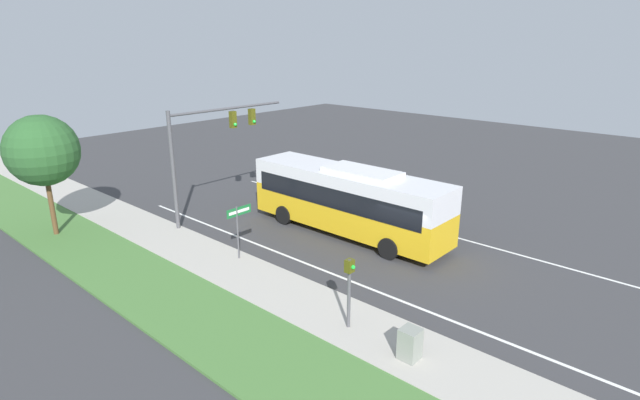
% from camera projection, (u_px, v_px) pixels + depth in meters
% --- Properties ---
extents(ground_plane, '(80.00, 80.00, 0.00)m').
position_uv_depth(ground_plane, '(408.00, 257.00, 22.64)').
color(ground_plane, '#38383A').
extents(sidewalk, '(2.80, 80.00, 0.12)m').
position_uv_depth(sidewalk, '(317.00, 308.00, 18.23)').
color(sidewalk, '#ADA89E').
rests_on(sidewalk, ground_plane).
extents(grass_verge, '(3.60, 80.00, 0.10)m').
position_uv_depth(grass_verge, '(250.00, 347.00, 15.96)').
color(grass_verge, '#477538').
rests_on(grass_verge, ground_plane).
extents(lane_divider_near, '(0.14, 30.00, 0.01)m').
position_uv_depth(lane_divider_near, '(360.00, 285.00, 20.09)').
color(lane_divider_near, silver).
rests_on(lane_divider_near, ground_plane).
extents(lane_divider_far, '(0.14, 30.00, 0.01)m').
position_uv_depth(lane_divider_far, '(447.00, 235.00, 25.19)').
color(lane_divider_far, silver).
rests_on(lane_divider_far, ground_plane).
extents(bus, '(2.76, 10.82, 3.49)m').
position_uv_depth(bus, '(348.00, 197.00, 24.86)').
color(bus, gold).
rests_on(bus, ground_plane).
extents(signal_gantry, '(7.44, 0.41, 6.15)m').
position_uv_depth(signal_gantry, '(210.00, 138.00, 26.14)').
color(signal_gantry, '#4C4C51').
rests_on(signal_gantry, ground_plane).
extents(pedestrian_signal, '(0.28, 0.34, 2.61)m').
position_uv_depth(pedestrian_signal, '(349.00, 282.00, 16.43)').
color(pedestrian_signal, '#4C4C51').
rests_on(pedestrian_signal, ground_plane).
extents(street_sign, '(1.32, 0.08, 2.54)m').
position_uv_depth(street_sign, '(238.00, 223.00, 21.79)').
color(street_sign, '#4C4C51').
rests_on(street_sign, ground_plane).
extents(utility_cabinet, '(0.59, 0.58, 1.01)m').
position_uv_depth(utility_cabinet, '(410.00, 344.00, 15.12)').
color(utility_cabinet, gray).
rests_on(utility_cabinet, sidewalk).
extents(roadside_tree, '(3.41, 3.41, 5.97)m').
position_uv_depth(roadside_tree, '(42.00, 151.00, 23.78)').
color(roadside_tree, brown).
rests_on(roadside_tree, grass_verge).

